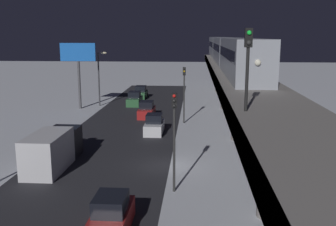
{
  "coord_description": "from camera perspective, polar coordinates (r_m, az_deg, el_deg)",
  "views": [
    {
      "loc": [
        -2.36,
        27.99,
        9.83
      ],
      "look_at": [
        0.71,
        -13.98,
        1.31
      ],
      "focal_mm": 40.82,
      "sensor_mm": 36.0,
      "label": 1
    }
  ],
  "objects": [
    {
      "name": "sedan_green_3",
      "position": [
        55.4,
        -5.02,
        2.02
      ],
      "size": [
        1.8,
        4.17,
        1.97
      ],
      "color": "#2D6038",
      "rests_on": "ground_plane"
    },
    {
      "name": "subway_train",
      "position": [
        54.09,
        8.7,
        9.35
      ],
      "size": [
        2.94,
        55.47,
        3.4
      ],
      "color": "#999EA8",
      "rests_on": "elevated_railway"
    },
    {
      "name": "traffic_light_mid",
      "position": [
        43.13,
        2.43,
        3.93
      ],
      "size": [
        0.32,
        0.44,
        6.4
      ],
      "color": "#2D2D2D",
      "rests_on": "ground_plane"
    },
    {
      "name": "sedan_red_2",
      "position": [
        20.29,
        -8.5,
        -15.13
      ],
      "size": [
        1.8,
        4.23,
        1.97
      ],
      "rotation": [
        0.0,
        0.0,
        3.14
      ],
      "color": "#A51E1E",
      "rests_on": "ground_plane"
    },
    {
      "name": "traffic_light_near",
      "position": [
        23.76,
        0.93,
        -2.28
      ],
      "size": [
        0.32,
        0.44,
        6.4
      ],
      "color": "#2D2D2D",
      "rests_on": "ground_plane"
    },
    {
      "name": "sedan_red",
      "position": [
        47.08,
        -3.22,
        0.36
      ],
      "size": [
        1.8,
        4.13,
        1.97
      ],
      "rotation": [
        0.0,
        0.0,
        3.14
      ],
      "color": "#A51E1E",
      "rests_on": "ground_plane"
    },
    {
      "name": "ground_plane",
      "position": [
        29.77,
        -0.61,
        -7.85
      ],
      "size": [
        240.0,
        240.0,
        0.0
      ],
      "primitive_type": "plane",
      "color": "silver"
    },
    {
      "name": "elevated_railway",
      "position": [
        28.64,
        12.3,
        2.22
      ],
      "size": [
        5.0,
        95.82,
        6.2
      ],
      "color": "gray",
      "rests_on": "ground_plane"
    },
    {
      "name": "box_truck",
      "position": [
        30.52,
        -16.79,
        -5.2
      ],
      "size": [
        2.4,
        7.4,
        2.8
      ],
      "color": "black",
      "rests_on": "ground_plane"
    },
    {
      "name": "sedan_white",
      "position": [
        39.32,
        -2.06,
        -1.85
      ],
      "size": [
        1.8,
        4.04,
        1.97
      ],
      "rotation": [
        0.0,
        0.0,
        3.14
      ],
      "color": "silver",
      "rests_on": "ground_plane"
    },
    {
      "name": "sedan_green",
      "position": [
        61.54,
        -4.09,
        2.96
      ],
      "size": [
        1.91,
        4.29,
        1.97
      ],
      "color": "#2D6038",
      "rests_on": "ground_plane"
    },
    {
      "name": "commercial_billboard",
      "position": [
        53.24,
        -13.27,
        7.91
      ],
      "size": [
        4.8,
        0.36,
        8.9
      ],
      "color": "#4C4C51",
      "rests_on": "ground_plane"
    },
    {
      "name": "rail_signal",
      "position": [
        18.83,
        11.85,
        8.44
      ],
      "size": [
        0.36,
        0.41,
        4.0
      ],
      "color": "black",
      "rests_on": "elevated_railway"
    },
    {
      "name": "avenue_asphalt",
      "position": [
        30.58,
        -10.14,
        -7.49
      ],
      "size": [
        11.0,
        95.82,
        0.01
      ],
      "primitive_type": "cube",
      "color": "#28282D",
      "rests_on": "ground_plane"
    },
    {
      "name": "street_lamp_far",
      "position": [
        54.91,
        -10.09,
        6.03
      ],
      "size": [
        1.35,
        0.44,
        7.65
      ],
      "color": "#38383D",
      "rests_on": "ground_plane"
    }
  ]
}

